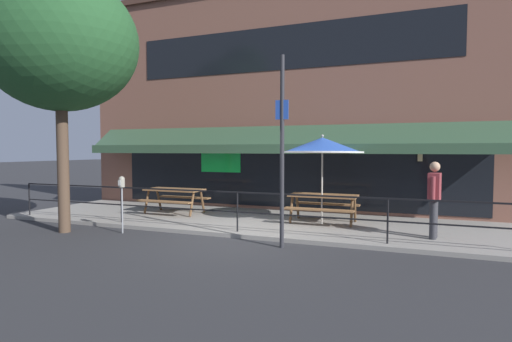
{
  "coord_description": "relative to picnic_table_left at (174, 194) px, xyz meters",
  "views": [
    {
      "loc": [
        3.86,
        -8.44,
        2.07
      ],
      "look_at": [
        -0.02,
        1.6,
        1.5
      ],
      "focal_mm": 28.0,
      "sensor_mm": 36.0,
      "label": 1
    }
  ],
  "objects": [
    {
      "name": "picnic_table_centre",
      "position": [
        4.63,
        0.07,
        0.0
      ],
      "size": [
        1.8,
        1.42,
        0.76
      ],
      "color": "brown",
      "rests_on": "patio_deck"
    },
    {
      "name": "patio_railing",
      "position": [
        2.93,
        -1.81,
        0.09
      ],
      "size": [
        13.84,
        0.04,
        0.97
      ],
      "color": "black",
      "rests_on": "patio_deck"
    },
    {
      "name": "restaurant_building",
      "position": [
        2.93,
        2.11,
        3.08
      ],
      "size": [
        15.0,
        1.6,
        7.63
      ],
      "color": "brown",
      "rests_on": "ground"
    },
    {
      "name": "pedestrian_walking",
      "position": [
        7.31,
        -0.93,
        0.35
      ],
      "size": [
        0.3,
        0.61,
        1.71
      ],
      "color": "#333338",
      "rests_on": "patio_deck"
    },
    {
      "name": "street_sign_pole",
      "position": [
        4.29,
        -2.56,
        1.37
      ],
      "size": [
        0.28,
        0.09,
        4.04
      ],
      "color": "#2D2D33",
      "rests_on": "ground"
    },
    {
      "name": "picnic_table_left",
      "position": [
        0.0,
        0.0,
        0.0
      ],
      "size": [
        1.8,
        1.42,
        0.76
      ],
      "color": "brown",
      "rests_on": "patio_deck"
    },
    {
      "name": "patio_deck",
      "position": [
        2.93,
        -0.11,
        -0.66
      ],
      "size": [
        15.0,
        4.0,
        0.1
      ],
      "primitive_type": "cube",
      "color": "gray",
      "rests_on": "ground"
    },
    {
      "name": "parking_meter_near",
      "position": [
        0.14,
        -2.59,
        0.44
      ],
      "size": [
        0.15,
        0.16,
        1.42
      ],
      "color": "gray",
      "rests_on": "ground"
    },
    {
      "name": "patio_umbrella_centre",
      "position": [
        4.63,
        -0.1,
        1.47
      ],
      "size": [
        2.14,
        2.14,
        2.38
      ],
      "color": "#B7B2A8",
      "rests_on": "patio_deck"
    },
    {
      "name": "street_tree_curbside",
      "position": [
        -1.19,
        -3.08,
        4.19
      ],
      "size": [
        3.9,
        3.51,
        6.93
      ],
      "color": "brown",
      "rests_on": "ground"
    },
    {
      "name": "ground_plane",
      "position": [
        2.93,
        -2.11,
        -0.71
      ],
      "size": [
        120.0,
        120.0,
        0.0
      ],
      "primitive_type": "plane",
      "color": "#2D2D30"
    }
  ]
}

